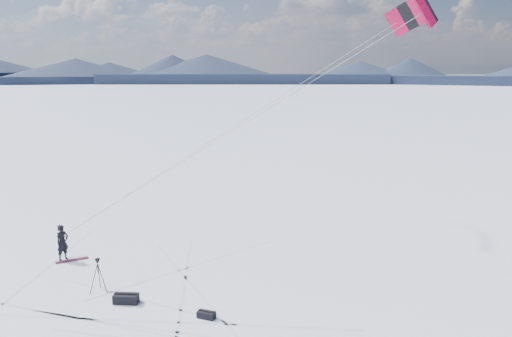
% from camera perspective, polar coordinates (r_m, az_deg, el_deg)
% --- Properties ---
extents(ground, '(1800.00, 1800.00, 0.00)m').
position_cam_1_polar(ground, '(20.55, -17.54, -13.89)').
color(ground, white).
extents(horizon_hills, '(704.84, 706.81, 9.54)m').
position_cam_1_polar(horizon_hills, '(19.22, -18.26, -2.84)').
color(horizon_hills, '#1B283C').
rests_on(horizon_hills, ground).
extents(snow_tracks, '(17.62, 14.39, 0.01)m').
position_cam_1_polar(snow_tracks, '(20.27, -20.00, -14.42)').
color(snow_tracks, silver).
rests_on(snow_tracks, ground).
extents(snowkiter, '(0.58, 0.71, 1.66)m').
position_cam_1_polar(snowkiter, '(24.80, -21.10, -9.71)').
color(snowkiter, black).
rests_on(snowkiter, ground).
extents(snowboard, '(1.26, 1.12, 0.04)m').
position_cam_1_polar(snowboard, '(24.57, -20.27, -9.80)').
color(snowboard, maroon).
rests_on(snowboard, ground).
extents(tripod, '(0.65, 0.69, 1.40)m').
position_cam_1_polar(tripod, '(20.68, -17.60, -11.02)').
color(tripod, black).
rests_on(tripod, ground).
extents(gear_bag_a, '(0.95, 0.54, 0.41)m').
position_cam_1_polar(gear_bag_a, '(19.79, -14.64, -14.17)').
color(gear_bag_a, black).
rests_on(gear_bag_a, ground).
extents(gear_bag_b, '(0.67, 0.40, 0.29)m').
position_cam_1_polar(gear_bag_b, '(18.27, -5.70, -16.28)').
color(gear_bag_b, black).
rests_on(gear_bag_b, ground).
extents(power_kite, '(16.11, 5.06, 10.44)m').
position_cam_1_polar(power_kite, '(22.15, 17.48, 16.35)').
color(power_kite, '#C50835').
rests_on(power_kite, ground).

